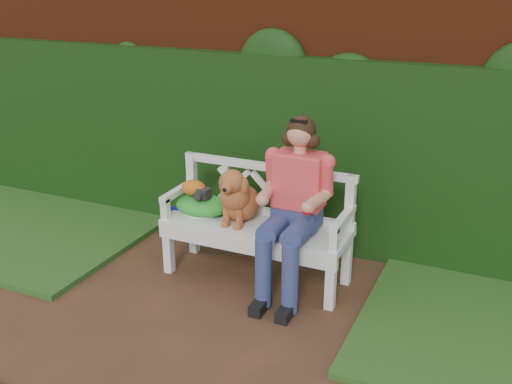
% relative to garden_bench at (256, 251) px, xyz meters
% --- Properties ---
extents(ground, '(60.00, 60.00, 0.00)m').
position_rel_garden_bench_xyz_m(ground, '(-0.16, -0.90, -0.24)').
color(ground, '#3E261A').
extents(brick_wall, '(10.00, 0.30, 2.20)m').
position_rel_garden_bench_xyz_m(brick_wall, '(-0.16, 1.00, 0.86)').
color(brick_wall, '#5F210D').
rests_on(brick_wall, ground).
extents(ivy_hedge, '(10.00, 0.18, 1.70)m').
position_rel_garden_bench_xyz_m(ivy_hedge, '(-0.16, 0.78, 0.61)').
color(ivy_hedge, '#153409').
rests_on(ivy_hedge, ground).
extents(grass_left, '(2.60, 2.00, 0.05)m').
position_rel_garden_bench_xyz_m(grass_left, '(-2.56, -0.00, -0.21)').
color(grass_left, black).
rests_on(grass_left, ground).
extents(garden_bench, '(1.61, 0.70, 0.48)m').
position_rel_garden_bench_xyz_m(garden_bench, '(0.00, 0.00, 0.00)').
color(garden_bench, white).
rests_on(garden_bench, ground).
extents(seated_woman, '(0.80, 0.91, 1.35)m').
position_rel_garden_bench_xyz_m(seated_woman, '(0.35, -0.02, 0.44)').
color(seated_woman, '#F04C73').
rests_on(seated_woman, ground).
extents(dog, '(0.36, 0.46, 0.47)m').
position_rel_garden_bench_xyz_m(dog, '(-0.15, -0.01, 0.48)').
color(dog, '#A86B32').
rests_on(dog, garden_bench).
extents(tennis_racket, '(0.58, 0.36, 0.03)m').
position_rel_garden_bench_xyz_m(tennis_racket, '(-0.52, -0.02, 0.25)').
color(tennis_racket, silver).
rests_on(tennis_racket, garden_bench).
extents(green_bag, '(0.52, 0.45, 0.16)m').
position_rel_garden_bench_xyz_m(green_bag, '(-0.49, 0.01, 0.32)').
color(green_bag, '#2D7838').
rests_on(green_bag, garden_bench).
extents(camera_item, '(0.14, 0.11, 0.08)m').
position_rel_garden_bench_xyz_m(camera_item, '(-0.47, -0.03, 0.44)').
color(camera_item, '#242424').
rests_on(camera_item, green_bag).
extents(baseball_glove, '(0.25, 0.23, 0.13)m').
position_rel_garden_bench_xyz_m(baseball_glove, '(-0.56, -0.01, 0.46)').
color(baseball_glove, '#C25E16').
rests_on(baseball_glove, green_bag).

